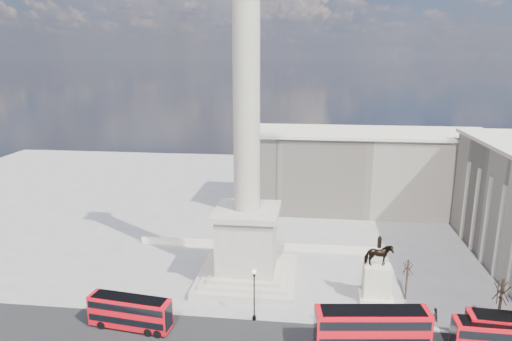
{
  "coord_description": "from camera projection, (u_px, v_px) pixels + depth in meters",
  "views": [
    {
      "loc": [
        8.44,
        -55.05,
        31.55
      ],
      "look_at": [
        1.77,
        0.91,
        17.41
      ],
      "focal_mm": 32.0,
      "sensor_mm": 36.0,
      "label": 1
    }
  ],
  "objects": [
    {
      "name": "bare_tree_near",
      "position": [
        502.0,
        290.0,
        50.76
      ],
      "size": [
        1.83,
        1.83,
        8.01
      ],
      "rotation": [
        0.0,
        0.0,
        0.37
      ],
      "color": "#332319",
      "rests_on": "ground"
    },
    {
      "name": "building_northeast",
      "position": [
        364.0,
        170.0,
        95.87
      ],
      "size": [
        51.0,
        17.0,
        16.6
      ],
      "color": "#B7AA96",
      "rests_on": "ground"
    },
    {
      "name": "ground",
      "position": [
        242.0,
        296.0,
        61.67
      ],
      "size": [
        180.0,
        180.0,
        0.0
      ],
      "primitive_type": "plane",
      "color": "#9A9692",
      "rests_on": "ground"
    },
    {
      "name": "pedestrian_crossing",
      "position": [
        319.0,
        313.0,
        56.0
      ],
      "size": [
        0.56,
        1.1,
        1.79
      ],
      "primitive_type": "imported",
      "rotation": [
        0.0,
        0.0,
        1.7
      ],
      "color": "#2A242A",
      "rests_on": "ground"
    },
    {
      "name": "bare_tree_mid",
      "position": [
        408.0,
        267.0,
        59.89
      ],
      "size": [
        1.57,
        1.57,
        5.97
      ],
      "rotation": [
        0.0,
        0.0,
        0.07
      ],
      "color": "#332319",
      "rests_on": "ground"
    },
    {
      "name": "red_bus_d",
      "position": [
        508.0,
        341.0,
        48.16
      ],
      "size": [
        11.05,
        2.79,
        4.46
      ],
      "rotation": [
        0.0,
        0.0,
        -0.02
      ],
      "color": "red",
      "rests_on": "ground"
    },
    {
      "name": "nelsons_column",
      "position": [
        247.0,
        194.0,
        63.34
      ],
      "size": [
        14.0,
        14.0,
        49.85
      ],
      "color": "#BFAF9F",
      "rests_on": "ground"
    },
    {
      "name": "balustrade_wall",
      "position": [
        256.0,
        245.0,
        76.95
      ],
      "size": [
        40.0,
        0.6,
        1.1
      ],
      "primitive_type": "cube",
      "color": "beige",
      "rests_on": "ground"
    },
    {
      "name": "pedestrian_standing",
      "position": [
        435.0,
        315.0,
        55.61
      ],
      "size": [
        1.1,
        1.02,
        1.82
      ],
      "primitive_type": "imported",
      "rotation": [
        0.0,
        0.0,
        3.61
      ],
      "color": "#2A242A",
      "rests_on": "ground"
    },
    {
      "name": "red_bus_a",
      "position": [
        130.0,
        312.0,
        53.99
      ],
      "size": [
        10.18,
        3.53,
        4.04
      ],
      "rotation": [
        0.0,
        0.0,
        -0.13
      ],
      "color": "red",
      "rests_on": "ground"
    },
    {
      "name": "pedestrian_walking",
      "position": [
        364.0,
        325.0,
        53.76
      ],
      "size": [
        0.58,
        0.39,
        1.55
      ],
      "primitive_type": "imported",
      "rotation": [
        0.0,
        0.0,
        -0.04
      ],
      "color": "#2A242A",
      "rests_on": "ground"
    },
    {
      "name": "red_bus_b",
      "position": [
        372.0,
        329.0,
        49.74
      ],
      "size": [
        12.57,
        4.25,
        5.0
      ],
      "rotation": [
        0.0,
        0.0,
        0.12
      ],
      "color": "red",
      "rests_on": "ground"
    },
    {
      "name": "victorian_lamp",
      "position": [
        254.0,
        291.0,
        55.2
      ],
      "size": [
        0.58,
        0.58,
        6.76
      ],
      "rotation": [
        0.0,
        0.0,
        0.23
      ],
      "color": "black",
      "rests_on": "ground"
    },
    {
      "name": "equestrian_statue",
      "position": [
        377.0,
        277.0,
        60.19
      ],
      "size": [
        4.41,
        3.31,
        9.07
      ],
      "color": "beige",
      "rests_on": "ground"
    }
  ]
}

